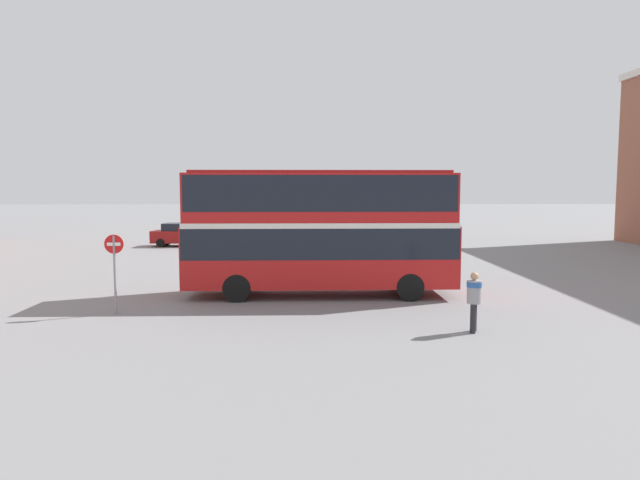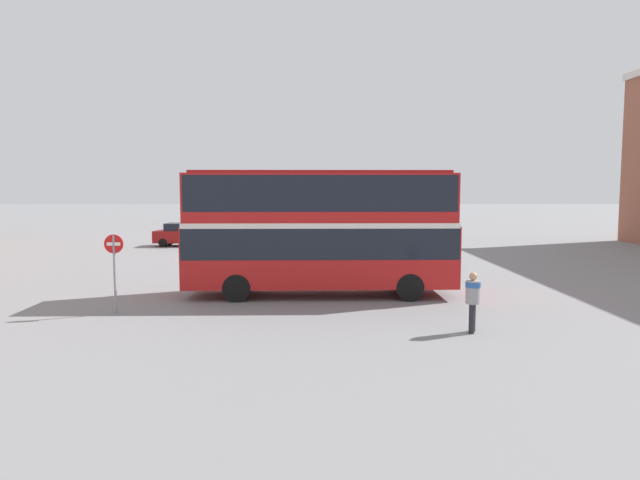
# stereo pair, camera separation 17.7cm
# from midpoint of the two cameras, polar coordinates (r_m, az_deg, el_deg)

# --- Properties ---
(ground_plane) EXTENTS (240.00, 240.00, 0.00)m
(ground_plane) POSITION_cam_midpoint_polar(r_m,az_deg,el_deg) (22.78, -4.82, -5.20)
(ground_plane) COLOR slate
(double_decker_bus) EXTENTS (10.17, 2.70, 4.76)m
(double_decker_bus) POSITION_cam_midpoint_polar(r_m,az_deg,el_deg) (21.63, -0.23, 1.55)
(double_decker_bus) COLOR red
(double_decker_bus) RESTS_ON ground_plane
(pedestrian_foreground) EXTENTS (0.56, 0.56, 1.74)m
(pedestrian_foreground) POSITION_cam_midpoint_polar(r_m,az_deg,el_deg) (16.86, 14.86, -5.39)
(pedestrian_foreground) COLOR #232328
(pedestrian_foreground) RESTS_ON ground_plane
(parked_car_kerb_near) EXTENTS (4.86, 2.47, 1.65)m
(parked_car_kerb_near) POSITION_cam_midpoint_polar(r_m,az_deg,el_deg) (30.31, 3.82, -1.01)
(parked_car_kerb_near) COLOR navy
(parked_car_kerb_near) RESTS_ON ground_plane
(parked_car_kerb_far) EXTENTS (4.06, 1.93, 1.63)m
(parked_car_kerb_far) POSITION_cam_midpoint_polar(r_m,az_deg,el_deg) (41.43, -13.88, 0.52)
(parked_car_kerb_far) COLOR maroon
(parked_car_kerb_far) RESTS_ON ground_plane
(no_entry_sign) EXTENTS (0.62, 0.08, 2.62)m
(no_entry_sign) POSITION_cam_midpoint_polar(r_m,az_deg,el_deg) (19.73, -20.10, -1.99)
(no_entry_sign) COLOR gray
(no_entry_sign) RESTS_ON ground_plane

